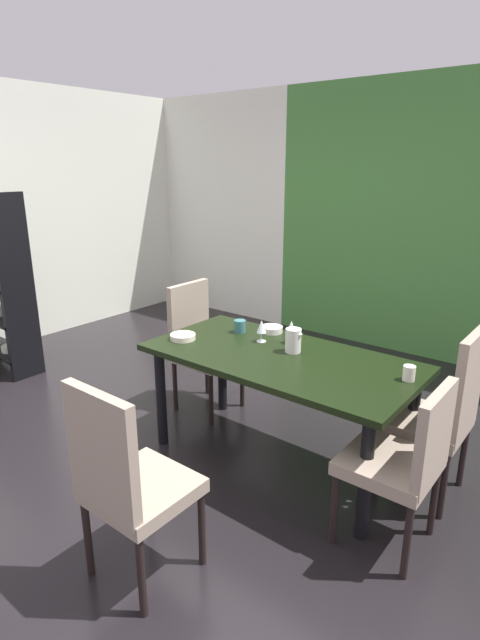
{
  "coord_description": "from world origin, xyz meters",
  "views": [
    {
      "loc": [
        2.34,
        -2.2,
        1.89
      ],
      "look_at": [
        0.3,
        0.39,
        0.85
      ],
      "focal_mm": 28.0,
      "sensor_mm": 36.0,
      "label": 1
    }
  ],
  "objects_px": {
    "serving_bowl_rear": "(272,329)",
    "cup_front": "(409,373)",
    "dining_table": "(280,368)",
    "chair_right_far": "(443,410)",
    "cup_south": "(240,326)",
    "pitcher_corner": "(293,340)",
    "chair_head_near": "(126,479)",
    "serving_bowl_north": "(183,337)",
    "wine_glass_left": "(261,327)",
    "chair_right_near": "(405,458)",
    "chair_left_far": "(200,342)",
    "wine_glass_west": "(291,328)"
  },
  "relations": [
    {
      "from": "cup_front",
      "to": "wine_glass_left",
      "type": "bearing_deg",
      "value": 179.82
    },
    {
      "from": "wine_glass_left",
      "to": "cup_front",
      "type": "xyz_separation_m",
      "value": [
        1.01,
        -0.0,
        -0.06
      ]
    },
    {
      "from": "serving_bowl_rear",
      "to": "cup_front",
      "type": "relative_size",
      "value": 1.81
    },
    {
      "from": "serving_bowl_rear",
      "to": "chair_right_near",
      "type": "bearing_deg",
      "value": -26.25
    },
    {
      "from": "chair_right_near",
      "to": "chair_right_far",
      "type": "bearing_deg",
      "value": -1.31
    },
    {
      "from": "chair_right_far",
      "to": "pitcher_corner",
      "type": "distance_m",
      "value": 0.95
    },
    {
      "from": "chair_head_near",
      "to": "wine_glass_left",
      "type": "distance_m",
      "value": 1.44
    },
    {
      "from": "chair_head_near",
      "to": "serving_bowl_north",
      "type": "height_order",
      "value": "chair_head_near"
    },
    {
      "from": "pitcher_corner",
      "to": "chair_left_far",
      "type": "bearing_deg",
      "value": 169.86
    },
    {
      "from": "wine_glass_west",
      "to": "wine_glass_left",
      "type": "relative_size",
      "value": 1.05
    },
    {
      "from": "serving_bowl_rear",
      "to": "cup_south",
      "type": "bearing_deg",
      "value": -140.99
    },
    {
      "from": "dining_table",
      "to": "chair_right_near",
      "type": "height_order",
      "value": "chair_right_near"
    },
    {
      "from": "chair_left_far",
      "to": "chair_right_far",
      "type": "height_order",
      "value": "chair_right_far"
    },
    {
      "from": "chair_left_far",
      "to": "chair_right_far",
      "type": "distance_m",
      "value": 1.87
    },
    {
      "from": "chair_left_far",
      "to": "pitcher_corner",
      "type": "bearing_deg",
      "value": 79.86
    },
    {
      "from": "chair_right_near",
      "to": "serving_bowl_rear",
      "type": "xyz_separation_m",
      "value": [
        -1.22,
        0.6,
        0.25
      ]
    },
    {
      "from": "chair_head_near",
      "to": "chair_left_far",
      "type": "xyz_separation_m",
      "value": [
        -0.97,
        1.53,
        -0.0
      ]
    },
    {
      "from": "dining_table",
      "to": "wine_glass_left",
      "type": "bearing_deg",
      "value": 151.79
    },
    {
      "from": "chair_right_far",
      "to": "wine_glass_west",
      "type": "relative_size",
      "value": 6.59
    },
    {
      "from": "chair_right_near",
      "to": "wine_glass_left",
      "type": "height_order",
      "value": "chair_right_near"
    },
    {
      "from": "chair_right_far",
      "to": "cup_front",
      "type": "height_order",
      "value": "chair_right_far"
    },
    {
      "from": "chair_head_near",
      "to": "chair_right_far",
      "type": "distance_m",
      "value": 1.78
    },
    {
      "from": "chair_right_near",
      "to": "serving_bowl_north",
      "type": "xyz_separation_m",
      "value": [
        -1.6,
        0.1,
        0.25
      ]
    },
    {
      "from": "serving_bowl_rear",
      "to": "chair_head_near",
      "type": "bearing_deg",
      "value": -78.4
    },
    {
      "from": "chair_head_near",
      "to": "wine_glass_left",
      "type": "bearing_deg",
      "value": 100.99
    },
    {
      "from": "serving_bowl_rear",
      "to": "cup_south",
      "type": "relative_size",
      "value": 1.72
    },
    {
      "from": "wine_glass_west",
      "to": "wine_glass_left",
      "type": "bearing_deg",
      "value": -149.96
    },
    {
      "from": "dining_table",
      "to": "cup_front",
      "type": "distance_m",
      "value": 0.79
    },
    {
      "from": "chair_right_far",
      "to": "pitcher_corner",
      "type": "height_order",
      "value": "chair_right_far"
    },
    {
      "from": "chair_right_near",
      "to": "cup_front",
      "type": "relative_size",
      "value": 10.63
    },
    {
      "from": "chair_right_far",
      "to": "cup_south",
      "type": "relative_size",
      "value": 11.59
    },
    {
      "from": "wine_glass_west",
      "to": "serving_bowl_rear",
      "type": "bearing_deg",
      "value": 155.21
    },
    {
      "from": "chair_right_far",
      "to": "serving_bowl_north",
      "type": "height_order",
      "value": "chair_right_far"
    },
    {
      "from": "wine_glass_left",
      "to": "cup_south",
      "type": "height_order",
      "value": "wine_glass_left"
    },
    {
      "from": "dining_table",
      "to": "chair_head_near",
      "type": "bearing_deg",
      "value": -88.45
    },
    {
      "from": "dining_table",
      "to": "chair_right_far",
      "type": "bearing_deg",
      "value": 16.05
    },
    {
      "from": "serving_bowl_rear",
      "to": "pitcher_corner",
      "type": "height_order",
      "value": "pitcher_corner"
    },
    {
      "from": "serving_bowl_rear",
      "to": "cup_front",
      "type": "distance_m",
      "value": 1.08
    },
    {
      "from": "wine_glass_left",
      "to": "serving_bowl_north",
      "type": "bearing_deg",
      "value": -146.68
    },
    {
      "from": "chair_head_near",
      "to": "wine_glass_left",
      "type": "relative_size",
      "value": 6.77
    },
    {
      "from": "dining_table",
      "to": "serving_bowl_rear",
      "type": "bearing_deg",
      "value": 131.53
    },
    {
      "from": "serving_bowl_north",
      "to": "cup_front",
      "type": "relative_size",
      "value": 2.02
    },
    {
      "from": "chair_right_far",
      "to": "serving_bowl_rear",
      "type": "xyz_separation_m",
      "value": [
        -1.23,
        0.06,
        0.21
      ]
    },
    {
      "from": "cup_south",
      "to": "chair_right_near",
      "type": "bearing_deg",
      "value": -18.21
    },
    {
      "from": "chair_right_far",
      "to": "cup_front",
      "type": "xyz_separation_m",
      "value": [
        -0.16,
        -0.15,
        0.23
      ]
    },
    {
      "from": "serving_bowl_north",
      "to": "serving_bowl_rear",
      "type": "bearing_deg",
      "value": 51.98
    },
    {
      "from": "pitcher_corner",
      "to": "cup_front",
      "type": "bearing_deg",
      "value": 2.1
    },
    {
      "from": "wine_glass_left",
      "to": "serving_bowl_north",
      "type": "xyz_separation_m",
      "value": [
        -0.45,
        -0.29,
        -0.08
      ]
    },
    {
      "from": "chair_right_near",
      "to": "pitcher_corner",
      "type": "bearing_deg",
      "value": 67.64
    },
    {
      "from": "wine_glass_left",
      "to": "cup_south",
      "type": "relative_size",
      "value": 1.68
    }
  ]
}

